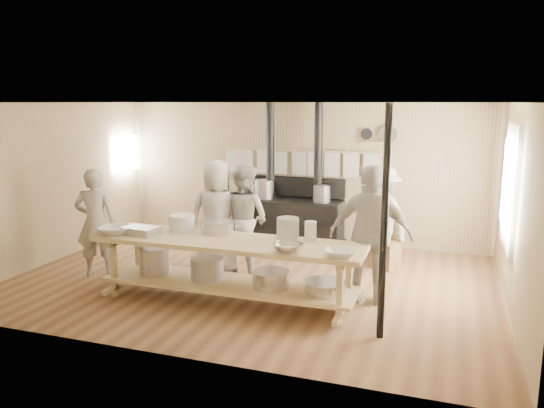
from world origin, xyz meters
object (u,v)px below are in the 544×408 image
Objects in this scene: prep_table at (227,264)px; cook_far_left at (96,222)px; roasting_pan at (141,231)px; cook_left at (244,219)px; stove at (293,217)px; cook_center at (218,217)px; cook_right at (371,235)px; cook_by_window at (380,217)px; chair at (385,252)px.

prep_table is 2.18× the size of cook_far_left.
roasting_pan is at bearing -174.83° from prep_table.
roasting_pan is (-0.96, -1.37, 0.06)m from cook_left.
cook_far_left reaches higher than prep_table.
cook_center is at bearing -108.33° from stove.
cook_far_left is 4.10m from cook_right.
stove is at bearing -55.46° from cook_right.
prep_table is 2.20× the size of cook_by_window.
prep_table is at bearing -106.91° from chair.
cook_far_left is 0.94× the size of cook_center.
cook_center is 3.87× the size of roasting_pan.
cook_right is at bearing -54.01° from stove.
prep_table is at bearing -90.04° from stove.
chair is 3.84m from roasting_pan.
stove is at bearing 68.74° from roasting_pan.
cook_left is 0.41m from cook_center.
cook_right is at bearing 152.94° from cook_center.
cook_center is at bearing -116.41° from cook_by_window.
roasting_pan is at bearing 74.15° from cook_left.
chair is at bearing 50.44° from prep_table.
prep_table is 2.37m from cook_far_left.
cook_far_left is 3.63× the size of roasting_pan.
cook_right is 4.02× the size of roasting_pan.
cook_right is (1.77, -2.44, 0.39)m from stove.
cook_far_left is 4.39m from cook_by_window.
cook_left is at bearing -115.99° from cook_by_window.
prep_table is at bearing 105.08° from cook_center.
stove reaches higher than cook_center.
cook_by_window is (1.70, -0.86, 0.30)m from stove.
chair is (0.02, 1.60, -0.67)m from cook_right.
roasting_pan is at bearing 11.49° from cook_right.
prep_table is 1.91m from cook_right.
cook_center is at bearing 41.43° from cook_left.
cook_right is at bearing 12.93° from roasting_pan.
cook_center is 2.10× the size of chair.
cook_left reaches higher than cook_by_window.
prep_table is 1.32m from cook_left.
cook_far_left is 1.96× the size of chair.
cook_center reaches higher than cook_by_window.
cook_by_window is at bearing -26.78° from stove.
roasting_pan is (-2.99, -0.69, -0.01)m from cook_right.
cook_center is 2.56m from cook_by_window.
cook_by_window is (1.95, 0.90, -0.03)m from cook_left.
roasting_pan is (-2.92, -2.27, 0.08)m from cook_by_window.
stove is 1.42× the size of cook_right.
stove is 1.48× the size of cook_center.
cook_by_window reaches higher than prep_table.
stove is 2.05m from cook_center.
cook_center is at bearing 119.78° from prep_table.
cook_right is at bearing -68.21° from chair.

